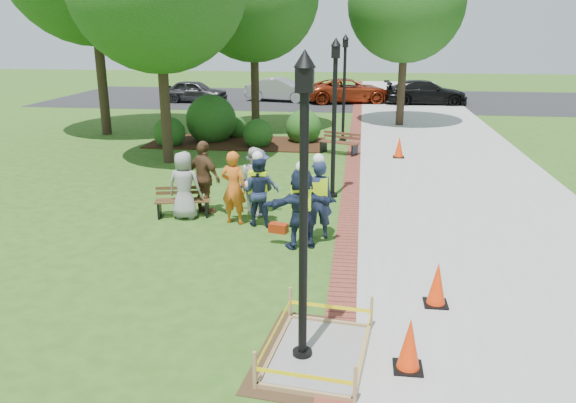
# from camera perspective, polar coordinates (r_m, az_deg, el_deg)

# --- Properties ---
(ground) EXTENTS (100.00, 100.00, 0.00)m
(ground) POSITION_cam_1_polar(r_m,az_deg,el_deg) (11.11, -3.38, -6.67)
(ground) COLOR #285116
(ground) RESTS_ON ground
(sidewalk) EXTENTS (6.00, 60.00, 0.02)m
(sidewalk) POSITION_cam_1_polar(r_m,az_deg,el_deg) (20.70, 15.72, 4.10)
(sidewalk) COLOR #9E9E99
(sidewalk) RESTS_ON ground
(brick_edging) EXTENTS (0.50, 60.00, 0.03)m
(brick_edging) POSITION_cam_1_polar(r_m,az_deg,el_deg) (20.47, 6.67, 4.51)
(brick_edging) COLOR maroon
(brick_edging) RESTS_ON ground
(mulch_bed) EXTENTS (7.00, 3.00, 0.05)m
(mulch_bed) POSITION_cam_1_polar(r_m,az_deg,el_deg) (22.96, -5.24, 5.97)
(mulch_bed) COLOR #381E0F
(mulch_bed) RESTS_ON ground
(parking_lot) EXTENTS (36.00, 12.00, 0.01)m
(parking_lot) POSITION_cam_1_polar(r_m,az_deg,el_deg) (37.29, 4.40, 10.33)
(parking_lot) COLOR black
(parking_lot) RESTS_ON ground
(wet_concrete_pad) EXTENTS (1.96, 2.48, 0.55)m
(wet_concrete_pad) POSITION_cam_1_polar(r_m,az_deg,el_deg) (8.23, 3.10, -14.02)
(wet_concrete_pad) COLOR #47331E
(wet_concrete_pad) RESTS_ON ground
(bench_near) EXTENTS (1.40, 0.73, 0.72)m
(bench_near) POSITION_cam_1_polar(r_m,az_deg,el_deg) (14.16, -10.60, -0.58)
(bench_near) COLOR #53391C
(bench_near) RESTS_ON ground
(bench_far) EXTENTS (1.53, 1.01, 0.79)m
(bench_far) POSITION_cam_1_polar(r_m,az_deg,el_deg) (20.88, 5.20, 5.48)
(bench_far) COLOR brown
(bench_far) RESTS_ON ground
(cone_front) EXTENTS (0.40, 0.40, 0.79)m
(cone_front) POSITION_cam_1_polar(r_m,az_deg,el_deg) (8.02, 12.22, -14.11)
(cone_front) COLOR black
(cone_front) RESTS_ON ground
(cone_back) EXTENTS (0.40, 0.40, 0.79)m
(cone_back) POSITION_cam_1_polar(r_m,az_deg,el_deg) (9.82, 14.90, -8.20)
(cone_back) COLOR black
(cone_back) RESTS_ON ground
(cone_far) EXTENTS (0.40, 0.40, 0.78)m
(cone_far) POSITION_cam_1_polar(r_m,az_deg,el_deg) (20.57, 11.22, 5.39)
(cone_far) COLOR black
(cone_far) RESTS_ON ground
(toolbox) EXTENTS (0.46, 0.32, 0.21)m
(toolbox) POSITION_cam_1_polar(r_m,az_deg,el_deg) (12.87, -0.98, -2.70)
(toolbox) COLOR maroon
(toolbox) RESTS_ON ground
(lamp_near) EXTENTS (0.28, 0.28, 4.26)m
(lamp_near) POSITION_cam_1_polar(r_m,az_deg,el_deg) (7.29, 1.61, 1.14)
(lamp_near) COLOR black
(lamp_near) RESTS_ON ground
(lamp_mid) EXTENTS (0.28, 0.28, 4.26)m
(lamp_mid) POSITION_cam_1_polar(r_m,az_deg,el_deg) (15.12, 4.74, 9.54)
(lamp_mid) COLOR black
(lamp_mid) RESTS_ON ground
(lamp_far) EXTENTS (0.28, 0.28, 4.26)m
(lamp_far) POSITION_cam_1_polar(r_m,az_deg,el_deg) (23.07, 5.75, 12.18)
(lamp_far) COLOR black
(lamp_far) RESTS_ON ground
(tree_right) EXTENTS (5.30, 5.30, 8.19)m
(tree_right) POSITION_cam_1_polar(r_m,az_deg,el_deg) (27.38, 11.94, 19.09)
(tree_right) COLOR #3D2D1E
(tree_right) RESTS_ON ground
(shrub_a) EXTENTS (1.25, 1.25, 1.25)m
(shrub_a) POSITION_cam_1_polar(r_m,az_deg,el_deg) (22.81, -11.89, 5.54)
(shrub_a) COLOR #123F12
(shrub_a) RESTS_ON ground
(shrub_b) EXTENTS (2.05, 2.05, 2.05)m
(shrub_b) POSITION_cam_1_polar(r_m,az_deg,el_deg) (23.58, -7.73, 6.13)
(shrub_b) COLOR #123F12
(shrub_b) RESTS_ON ground
(shrub_c) EXTENTS (1.18, 1.18, 1.18)m
(shrub_c) POSITION_cam_1_polar(r_m,az_deg,el_deg) (22.24, -3.05, 5.59)
(shrub_c) COLOR #123F12
(shrub_c) RESTS_ON ground
(shrub_d) EXTENTS (1.44, 1.44, 1.44)m
(shrub_d) POSITION_cam_1_polar(r_m,az_deg,el_deg) (23.10, 1.57, 6.05)
(shrub_d) COLOR #123F12
(shrub_d) RESTS_ON ground
(shrub_e) EXTENTS (0.97, 0.97, 0.97)m
(shrub_e) POSITION_cam_1_polar(r_m,az_deg,el_deg) (24.23, -5.34, 6.51)
(shrub_e) COLOR #123F12
(shrub_e) RESTS_ON ground
(casual_person_a) EXTENTS (0.55, 0.38, 1.67)m
(casual_person_a) POSITION_cam_1_polar(r_m,az_deg,el_deg) (13.85, -10.49, 1.62)
(casual_person_a) COLOR gray
(casual_person_a) RESTS_ON ground
(casual_person_b) EXTENTS (0.64, 0.50, 1.76)m
(casual_person_b) POSITION_cam_1_polar(r_m,az_deg,el_deg) (13.30, -5.53, 1.40)
(casual_person_b) COLOR #D45C19
(casual_person_b) RESTS_ON ground
(casual_person_c) EXTENTS (0.63, 0.63, 1.70)m
(casual_person_c) POSITION_cam_1_polar(r_m,az_deg,el_deg) (13.99, -3.35, 2.12)
(casual_person_c) COLOR silver
(casual_person_c) RESTS_ON ground
(casual_person_d) EXTENTS (0.70, 0.64, 1.85)m
(casual_person_d) POSITION_cam_1_polar(r_m,az_deg,el_deg) (14.11, -8.51, 2.40)
(casual_person_d) COLOR brown
(casual_person_d) RESTS_ON ground
(casual_person_e) EXTENTS (0.52, 0.35, 1.61)m
(casual_person_e) POSITION_cam_1_polar(r_m,az_deg,el_deg) (14.14, -3.06, 2.10)
(casual_person_e) COLOR #3A3D65
(casual_person_e) RESTS_ON ground
(hivis_worker_a) EXTENTS (0.65, 0.52, 1.90)m
(hivis_worker_a) POSITION_cam_1_polar(r_m,az_deg,el_deg) (11.75, 1.37, -0.38)
(hivis_worker_a) COLOR #16173B
(hivis_worker_a) RESTS_ON ground
(hivis_worker_b) EXTENTS (0.64, 0.49, 1.93)m
(hivis_worker_b) POSITION_cam_1_polar(r_m,az_deg,el_deg) (12.29, 3.05, 0.47)
(hivis_worker_b) COLOR #1B2B47
(hivis_worker_b) RESTS_ON ground
(hivis_worker_c) EXTENTS (0.57, 0.41, 1.79)m
(hivis_worker_c) POSITION_cam_1_polar(r_m,az_deg,el_deg) (13.15, -3.06, 1.32)
(hivis_worker_c) COLOR #1C2E49
(hivis_worker_c) RESTS_ON ground
(parked_car_a) EXTENTS (2.19, 4.67, 1.49)m
(parked_car_a) POSITION_cam_1_polar(r_m,az_deg,el_deg) (36.07, -9.38, 9.91)
(parked_car_a) COLOR #29292C
(parked_car_a) RESTS_ON ground
(parked_car_b) EXTENTS (3.08, 5.16, 1.57)m
(parked_car_b) POSITION_cam_1_polar(r_m,az_deg,el_deg) (36.13, -0.74, 10.14)
(parked_car_b) COLOR #9B9BA0
(parked_car_b) RESTS_ON ground
(parked_car_c) EXTENTS (3.27, 5.28, 1.60)m
(parked_car_c) POSITION_cam_1_polar(r_m,az_deg,el_deg) (35.67, 6.14, 9.96)
(parked_car_c) COLOR maroon
(parked_car_c) RESTS_ON ground
(parked_car_d) EXTENTS (2.39, 4.91, 1.56)m
(parked_car_d) POSITION_cam_1_polar(r_m,az_deg,el_deg) (35.73, 13.74, 9.58)
(parked_car_d) COLOR black
(parked_car_d) RESTS_ON ground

